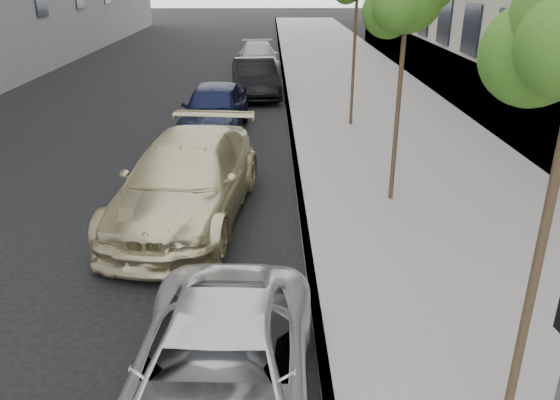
{
  "coord_description": "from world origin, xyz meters",
  "views": [
    {
      "loc": [
        0.5,
        -3.29,
        4.84
      ],
      "look_at": [
        0.65,
        4.68,
        1.5
      ],
      "focal_mm": 35.0,
      "sensor_mm": 36.0,
      "label": 1
    }
  ],
  "objects_px": {
    "minivan": "(218,380)",
    "sedan_rear": "(258,57)",
    "suv": "(187,180)",
    "sedan_blue": "(215,108)",
    "sedan_black": "(255,78)"
  },
  "relations": [
    {
      "from": "minivan",
      "to": "sedan_rear",
      "type": "xyz_separation_m",
      "value": [
        0.0,
        24.21,
        0.09
      ]
    },
    {
      "from": "suv",
      "to": "sedan_blue",
      "type": "xyz_separation_m",
      "value": [
        -0.05,
        6.64,
        -0.05
      ]
    },
    {
      "from": "minivan",
      "to": "suv",
      "type": "distance_m",
      "value": 5.92
    },
    {
      "from": "sedan_blue",
      "to": "suv",
      "type": "bearing_deg",
      "value": -86.65
    },
    {
      "from": "minivan",
      "to": "suv",
      "type": "height_order",
      "value": "suv"
    },
    {
      "from": "suv",
      "to": "minivan",
      "type": "bearing_deg",
      "value": -71.92
    },
    {
      "from": "sedan_rear",
      "to": "minivan",
      "type": "bearing_deg",
      "value": -92.08
    },
    {
      "from": "sedan_blue",
      "to": "sedan_rear",
      "type": "bearing_deg",
      "value": 87.25
    },
    {
      "from": "minivan",
      "to": "sedan_black",
      "type": "height_order",
      "value": "sedan_black"
    },
    {
      "from": "minivan",
      "to": "sedan_rear",
      "type": "height_order",
      "value": "sedan_rear"
    },
    {
      "from": "sedan_blue",
      "to": "sedan_black",
      "type": "xyz_separation_m",
      "value": [
        1.18,
        5.62,
        -0.04
      ]
    },
    {
      "from": "sedan_rear",
      "to": "suv",
      "type": "bearing_deg",
      "value": -95.6
    },
    {
      "from": "sedan_black",
      "to": "sedan_rear",
      "type": "bearing_deg",
      "value": 81.62
    },
    {
      "from": "suv",
      "to": "sedan_black",
      "type": "xyz_separation_m",
      "value": [
        1.13,
        12.26,
        -0.09
      ]
    },
    {
      "from": "sedan_blue",
      "to": "sedan_black",
      "type": "relative_size",
      "value": 1.02
    }
  ]
}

